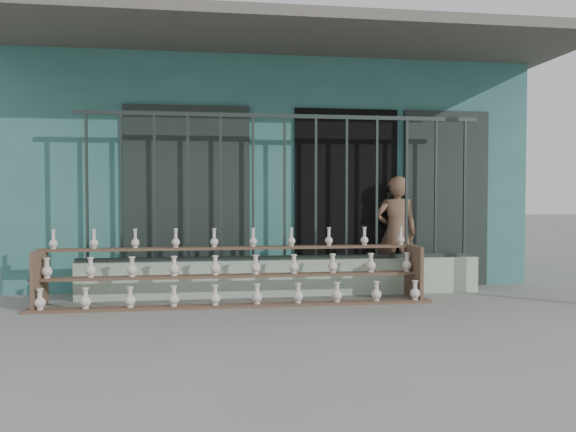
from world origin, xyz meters
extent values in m
plane|color=slate|center=(0.00, 0.00, 0.00)|extent=(60.00, 60.00, 0.00)
cube|color=#326B65|center=(0.00, 4.30, 1.60)|extent=(7.00, 5.00, 3.20)
cube|color=black|center=(0.90, 1.82, 1.20)|extent=(1.40, 0.12, 2.40)
cube|color=black|center=(-1.20, 1.78, 1.20)|extent=(1.60, 0.08, 2.40)
cube|color=black|center=(2.30, 1.78, 1.20)|extent=(1.20, 0.08, 2.40)
cube|color=#59544C|center=(0.00, 1.20, 3.15)|extent=(7.40, 2.00, 0.12)
cube|color=#A7C0A5|center=(0.00, 1.30, 0.23)|extent=(5.00, 0.20, 0.45)
cube|color=#283330|center=(-2.35, 1.30, 1.35)|extent=(0.03, 0.03, 1.80)
cube|color=#283330|center=(-1.96, 1.30, 1.35)|extent=(0.03, 0.03, 1.80)
cube|color=#283330|center=(-1.57, 1.30, 1.35)|extent=(0.03, 0.03, 1.80)
cube|color=#283330|center=(-1.18, 1.30, 1.35)|extent=(0.03, 0.03, 1.80)
cube|color=#283330|center=(-0.78, 1.30, 1.35)|extent=(0.03, 0.03, 1.80)
cube|color=#283330|center=(-0.39, 1.30, 1.35)|extent=(0.03, 0.03, 1.80)
cube|color=#283330|center=(0.00, 1.30, 1.35)|extent=(0.03, 0.03, 1.80)
cube|color=#283330|center=(0.39, 1.30, 1.35)|extent=(0.03, 0.03, 1.80)
cube|color=#283330|center=(0.78, 1.30, 1.35)|extent=(0.03, 0.03, 1.80)
cube|color=#283330|center=(1.17, 1.30, 1.35)|extent=(0.03, 0.03, 1.80)
cube|color=#283330|center=(1.57, 1.30, 1.35)|extent=(0.03, 0.03, 1.80)
cube|color=#283330|center=(1.96, 1.30, 1.35)|extent=(0.03, 0.03, 1.80)
cube|color=#283330|center=(2.35, 1.30, 1.35)|extent=(0.03, 0.03, 1.80)
cube|color=#283330|center=(0.00, 1.30, 2.22)|extent=(5.00, 0.04, 0.05)
cube|color=#283330|center=(0.00, 1.30, 0.47)|extent=(5.00, 0.04, 0.05)
cube|color=brown|center=(-0.63, 0.65, 0.01)|extent=(4.50, 0.18, 0.03)
cube|color=brown|center=(-0.63, 0.90, 0.32)|extent=(4.50, 0.18, 0.03)
cube|color=brown|center=(-0.63, 1.15, 0.61)|extent=(4.50, 0.18, 0.03)
cube|color=brown|center=(-2.78, 0.90, 0.32)|extent=(0.04, 0.55, 0.64)
cube|color=brown|center=(1.52, 0.90, 0.32)|extent=(0.04, 0.55, 0.64)
imported|color=brown|center=(1.53, 1.58, 0.75)|extent=(0.60, 0.45, 1.50)
camera|label=1|loc=(-0.92, -5.57, 1.23)|focal=35.00mm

